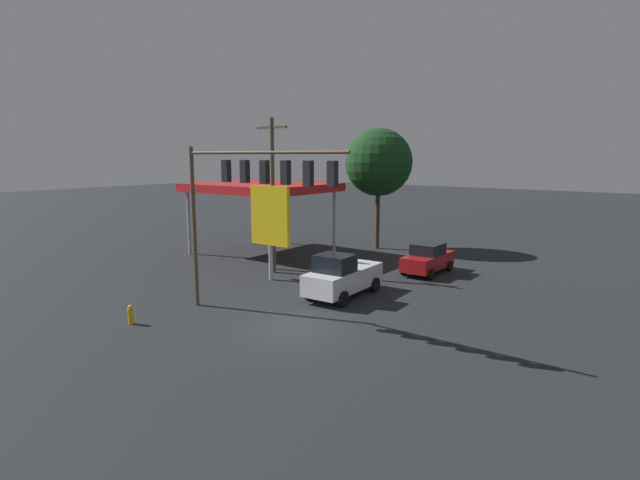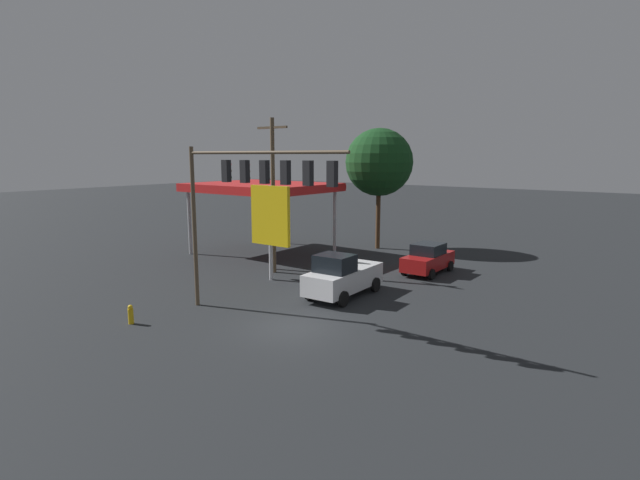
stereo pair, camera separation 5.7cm
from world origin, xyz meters
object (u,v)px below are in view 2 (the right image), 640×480
(utility_pole, at_px, (273,192))
(price_sign, at_px, (270,218))
(pickup_parked, at_px, (342,276))
(traffic_signal_assembly, at_px, (251,185))
(street_tree, at_px, (379,162))
(sedan_waiting, at_px, (428,259))
(fire_hydrant, at_px, (131,314))

(utility_pole, xyz_separation_m, price_sign, (-1.18, 1.57, -1.36))
(pickup_parked, bearing_deg, traffic_signal_assembly, -12.57)
(street_tree, bearing_deg, utility_pole, 84.87)
(traffic_signal_assembly, relative_size, street_tree, 0.96)
(sedan_waiting, distance_m, fire_hydrant, 18.26)
(price_sign, bearing_deg, street_tree, -89.27)
(price_sign, distance_m, fire_hydrant, 10.33)
(sedan_waiting, xyz_separation_m, street_tree, (7.01, -5.57, 5.96))
(sedan_waiting, relative_size, fire_hydrant, 5.00)
(pickup_parked, relative_size, sedan_waiting, 1.20)
(utility_pole, relative_size, street_tree, 1.02)
(pickup_parked, xyz_separation_m, sedan_waiting, (-1.34, -7.75, -0.16))
(traffic_signal_assembly, height_order, fire_hydrant, traffic_signal_assembly)
(price_sign, distance_m, sedan_waiting, 10.43)
(traffic_signal_assembly, xyz_separation_m, price_sign, (4.51, -6.07, -2.38))
(utility_pole, relative_size, sedan_waiting, 2.22)
(price_sign, bearing_deg, traffic_signal_assembly, 126.62)
(pickup_parked, bearing_deg, utility_pole, -109.10)
(traffic_signal_assembly, distance_m, pickup_parked, 7.66)
(traffic_signal_assembly, height_order, price_sign, traffic_signal_assembly)
(sedan_waiting, bearing_deg, price_sign, -43.04)
(price_sign, distance_m, pickup_parked, 6.15)
(price_sign, xyz_separation_m, street_tree, (0.16, -12.91, 3.11))
(traffic_signal_assembly, relative_size, utility_pole, 0.94)
(sedan_waiting, distance_m, street_tree, 10.75)
(utility_pole, distance_m, price_sign, 2.39)
(traffic_signal_assembly, height_order, utility_pole, utility_pole)
(utility_pole, bearing_deg, sedan_waiting, -144.29)
(utility_pole, bearing_deg, street_tree, -95.13)
(street_tree, xyz_separation_m, fire_hydrant, (-0.61, 22.66, -6.47))
(traffic_signal_assembly, bearing_deg, pickup_parked, -100.02)
(traffic_signal_assembly, height_order, sedan_waiting, traffic_signal_assembly)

